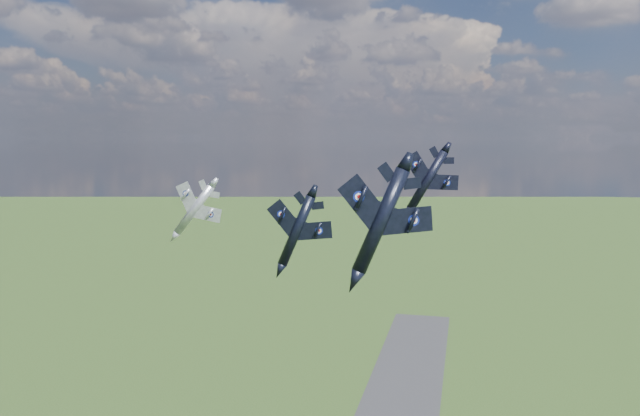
% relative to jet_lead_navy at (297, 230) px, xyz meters
% --- Properties ---
extents(jet_lead_navy, '(14.11, 17.61, 7.56)m').
position_rel_jet_lead_navy_xyz_m(jet_lead_navy, '(0.00, 0.00, 0.00)').
color(jet_lead_navy, black).
extents(jet_right_navy, '(15.43, 17.77, 7.10)m').
position_rel_jet_lead_navy_xyz_m(jet_right_navy, '(17.53, -32.56, 6.27)').
color(jet_right_navy, black).
extents(jet_high_navy, '(15.22, 18.44, 8.66)m').
position_rel_jet_lead_navy_xyz_m(jet_high_navy, '(18.77, 19.52, 6.83)').
color(jet_high_navy, black).
extents(jet_left_silver, '(10.38, 14.56, 8.57)m').
position_rel_jet_lead_navy_xyz_m(jet_left_silver, '(-19.50, 5.12, 2.21)').
color(jet_left_silver, '#92939C').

